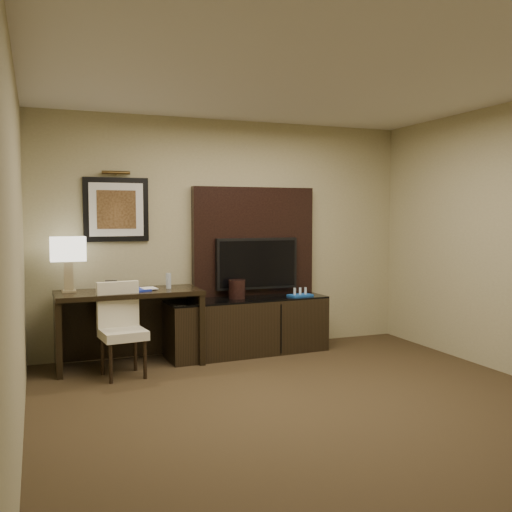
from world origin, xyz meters
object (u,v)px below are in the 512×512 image
desk_phone (108,287)px  ice_bucket (237,289)px  desk (129,328)px  tv (257,263)px  credenza (248,326)px  table_lamp (68,262)px  desk_chair (123,333)px  water_bottle (169,281)px  minibar_tray (300,292)px

desk_phone → ice_bucket: desk_phone is taller
desk → desk_phone: bearing=-178.5°
tv → desk_phone: 1.77m
desk → ice_bucket: size_ratio=6.98×
credenza → tv: size_ratio=1.86×
desk → credenza: bearing=0.6°
tv → table_lamp: (-2.13, -0.11, 0.09)m
desk_phone → desk_chair: bearing=-64.0°
desk_phone → water_bottle: water_bottle is taller
table_lamp → minibar_tray: size_ratio=2.25×
credenza → minibar_tray: (0.64, -0.06, 0.37)m
table_lamp → water_bottle: bearing=-5.5°
tv → ice_bucket: 0.44m
water_bottle → ice_bucket: bearing=3.8°
desk_phone → minibar_tray: bearing=13.3°
desk_phone → ice_bucket: bearing=16.7°
tv → table_lamp: table_lamp is taller
water_bottle → credenza: bearing=1.3°
water_bottle → ice_bucket: size_ratio=0.78×
tv → ice_bucket: (-0.30, -0.16, -0.27)m
credenza → table_lamp: (-1.94, 0.08, 0.79)m
tv → minibar_tray: (0.45, -0.25, -0.33)m
desk_chair → minibar_tray: size_ratio=3.16×
water_bottle → minibar_tray: bearing=-1.3°
desk_chair → water_bottle: (0.55, 0.43, 0.45)m
ice_bucket → desk: bearing=-176.7°
desk_chair → table_lamp: size_ratio=1.40×
credenza → table_lamp: 2.09m
desk_chair → water_bottle: water_bottle is taller
desk_chair → desk_phone: desk_phone is taller
desk_chair → minibar_tray: 2.16m
credenza → water_bottle: size_ratio=11.18×
desk_phone → table_lamp: bearing=175.4°
ice_bucket → minibar_tray: 0.76m
desk_chair → tv: bearing=14.2°
credenza → ice_bucket: bearing=162.2°
table_lamp → desk_chair: bearing=-48.2°
ice_bucket → table_lamp: bearing=178.6°
desk_chair → desk_phone: (-0.09, 0.40, 0.42)m
credenza → desk_chair: 1.54m
desk_chair → minibar_tray: bearing=3.6°
table_lamp → desk_phone: 0.48m
desk → tv: tv is taller
desk → ice_bucket: (1.23, 0.07, 0.35)m
table_lamp → ice_bucket: bearing=-1.4°
desk → table_lamp: 0.93m
desk_chair → table_lamp: bearing=125.0°
desk_phone → water_bottle: size_ratio=1.26×
minibar_tray → ice_bucket: bearing=173.3°
table_lamp → credenza: bearing=-2.3°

